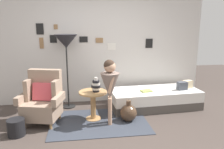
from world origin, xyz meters
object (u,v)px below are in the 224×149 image
Objects in this scene: armchair at (43,99)px; daybed at (154,98)px; side_table at (93,100)px; magazine_basket at (16,127)px; demijohn_near at (128,113)px; vase_striped at (96,86)px; floor_lamp at (66,44)px; person_child at (110,83)px; book_on_daybed at (146,91)px.

daybed is (2.28, 0.42, -0.24)m from armchair.
armchair reaches higher than side_table.
demijohn_near is at bearing 8.51° from magazine_basket.
demijohn_near is (-0.72, -0.61, -0.04)m from daybed.
magazine_basket is at bearing -161.18° from daybed.
demijohn_near is at bearing -14.20° from vase_striped.
floor_lamp is at bearing 124.53° from side_table.
armchair is at bearing -120.10° from floor_lamp.
daybed is 7.01× the size of vase_striped.
demijohn_near is at bearing -15.16° from side_table.
demijohn_near is 1.44× the size of magazine_basket.
vase_striped is 1.51m from magazine_basket.
floor_lamp is (-0.56, 0.76, 0.72)m from vase_striped.
daybed is at bearing 40.59° from demijohn_near.
side_table is (-1.36, -0.44, 0.19)m from daybed.
person_child reaches higher than daybed.
demijohn_near is (-0.49, -0.51, -0.25)m from book_on_daybed.
book_on_daybed is at bearing 18.46° from vase_striped.
side_table is at bearing -162.21° from daybed.
daybed is 1.46m from vase_striped.
person_child is at bearing 7.89° from magazine_basket.
floor_lamp is at bearing 59.90° from armchair.
side_table is (0.92, -0.01, -0.05)m from armchair.
vase_striped reaches higher than book_on_daybed.
daybed is 4.83× the size of demijohn_near.
magazine_basket is (-1.93, -0.29, -0.02)m from demijohn_near.
vase_striped is 0.33m from person_child.
floor_lamp reaches higher than armchair.
armchair is 0.92m from side_table.
book_on_daybed is (0.85, 0.58, -0.35)m from person_child.
book_on_daybed is 0.79× the size of magazine_basket.
floor_lamp reaches higher than book_on_daybed.
floor_lamp is at bearing 56.83° from magazine_basket.
magazine_basket is (-2.42, -0.80, -0.28)m from book_on_daybed.
daybed reaches higher than magazine_basket.
book_on_daybed is (1.64, -0.39, -0.98)m from floor_lamp.
person_child is at bearing -168.83° from demijohn_near.
person_child is 5.41× the size of book_on_daybed.
armchair reaches higher than magazine_basket.
book_on_daybed is at bearing 16.39° from side_table.
armchair reaches higher than book_on_daybed.
magazine_basket is at bearing -123.17° from floor_lamp.
magazine_basket is (-1.28, -0.46, -0.25)m from side_table.
person_child is (-1.08, -0.68, 0.57)m from daybed.
vase_striped is at bearing 136.21° from person_child.
magazine_basket is at bearing -127.38° from armchair.
armchair is 2.33m from daybed.
person_child reaches higher than armchair.
side_table is 1.19m from book_on_daybed.
floor_lamp reaches higher than demijohn_near.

